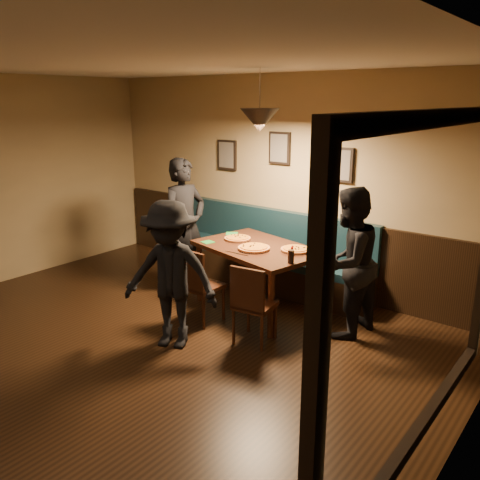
{
  "coord_description": "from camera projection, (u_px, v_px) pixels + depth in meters",
  "views": [
    {
      "loc": [
        3.67,
        -2.05,
        2.47
      ],
      "look_at": [
        0.37,
        2.15,
        0.95
      ],
      "focal_mm": 37.05,
      "sensor_mm": 36.0,
      "label": 1
    }
  ],
  "objects": [
    {
      "name": "floor",
      "position": [
        58.0,
        387.0,
        4.4
      ],
      "size": [
        7.0,
        7.0,
        0.0
      ],
      "primitive_type": "plane",
      "color": "black",
      "rests_on": "ground"
    },
    {
      "name": "ceiling",
      "position": [
        20.0,
        53.0,
        3.64
      ],
      "size": [
        7.0,
        7.0,
        0.0
      ],
      "primitive_type": "plane",
      "rotation": [
        3.14,
        0.0,
        0.0
      ],
      "color": "silver",
      "rests_on": "ground"
    },
    {
      "name": "wall_back",
      "position": [
        280.0,
        182.0,
        6.67
      ],
      "size": [
        6.0,
        0.0,
        6.0
      ],
      "primitive_type": "plane",
      "rotation": [
        1.57,
        0.0,
        0.0
      ],
      "color": "#8C704F",
      "rests_on": "ground"
    },
    {
      "name": "wall_right",
      "position": [
        404.0,
        345.0,
        2.24
      ],
      "size": [
        0.0,
        7.0,
        7.0
      ],
      "primitive_type": "plane",
      "rotation": [
        1.57,
        0.0,
        -1.57
      ],
      "color": "#8C704F",
      "rests_on": "ground"
    },
    {
      "name": "wainscot",
      "position": [
        278.0,
        246.0,
        6.89
      ],
      "size": [
        5.88,
        0.06,
        1.0
      ],
      "primitive_type": "cube",
      "color": "black",
      "rests_on": "ground"
    },
    {
      "name": "booth_bench",
      "position": [
        266.0,
        251.0,
        6.69
      ],
      "size": [
        3.0,
        0.6,
        1.0
      ],
      "primitive_type": null,
      "color": "#0F232D",
      "rests_on": "ground"
    },
    {
      "name": "window_frame",
      "position": [
        433.0,
        290.0,
        2.61
      ],
      "size": [
        0.06,
        2.56,
        1.86
      ],
      "primitive_type": "cube",
      "color": "black",
      "rests_on": "wall_right"
    },
    {
      "name": "window_glass",
      "position": [
        427.0,
        289.0,
        2.63
      ],
      "size": [
        0.0,
        2.4,
        2.4
      ],
      "primitive_type": "plane",
      "rotation": [
        1.57,
        0.0,
        -1.57
      ],
      "color": "black",
      "rests_on": "wall_right"
    },
    {
      "name": "picture_left",
      "position": [
        227.0,
        155.0,
        7.1
      ],
      "size": [
        0.32,
        0.04,
        0.42
      ],
      "primitive_type": "cube",
      "color": "black",
      "rests_on": "wall_back"
    },
    {
      "name": "picture_center",
      "position": [
        280.0,
        148.0,
        6.52
      ],
      "size": [
        0.32,
        0.04,
        0.42
      ],
      "primitive_type": "cube",
      "color": "black",
      "rests_on": "wall_back"
    },
    {
      "name": "picture_right",
      "position": [
        341.0,
        165.0,
        6.03
      ],
      "size": [
        0.32,
        0.04,
        0.42
      ],
      "primitive_type": "cube",
      "color": "black",
      "rests_on": "wall_back"
    },
    {
      "name": "pendant_lamp",
      "position": [
        260.0,
        120.0,
        5.45
      ],
      "size": [
        0.44,
        0.44,
        0.25
      ],
      "primitive_type": "cone",
      "rotation": [
        3.14,
        0.0,
        0.0
      ],
      "color": "black",
      "rests_on": "ceiling"
    },
    {
      "name": "dining_table",
      "position": [
        258.0,
        278.0,
        5.96
      ],
      "size": [
        1.65,
        1.25,
        0.79
      ],
      "primitive_type": "cube",
      "rotation": [
        0.0,
        0.0,
        -0.22
      ],
      "color": "black",
      "rests_on": "floor"
    },
    {
      "name": "chair_near_left",
      "position": [
        203.0,
        285.0,
        5.63
      ],
      "size": [
        0.4,
        0.4,
        0.88
      ],
      "primitive_type": null,
      "rotation": [
        0.0,
        0.0,
        -0.02
      ],
      "color": "black",
      "rests_on": "floor"
    },
    {
      "name": "chair_near_right",
      "position": [
        255.0,
        303.0,
        5.14
      ],
      "size": [
        0.44,
        0.44,
        0.86
      ],
      "primitive_type": null,
      "rotation": [
        0.0,
        0.0,
        0.16
      ],
      "color": "#32180E",
      "rests_on": "floor"
    },
    {
      "name": "diner_left",
      "position": [
        185.0,
        226.0,
        6.46
      ],
      "size": [
        0.49,
        0.69,
        1.76
      ],
      "primitive_type": "imported",
      "rotation": [
        0.0,
        0.0,
        1.45
      ],
      "color": "black",
      "rests_on": "floor"
    },
    {
      "name": "diner_right",
      "position": [
        348.0,
        263.0,
        5.21
      ],
      "size": [
        0.72,
        0.86,
        1.62
      ],
      "primitive_type": "imported",
      "rotation": [
        0.0,
        0.0,
        -1.71
      ],
      "color": "black",
      "rests_on": "floor"
    },
    {
      "name": "diner_front",
      "position": [
        170.0,
        275.0,
        4.97
      ],
      "size": [
        1.13,
        0.91,
        1.53
      ],
      "primitive_type": "imported",
      "rotation": [
        0.0,
        0.0,
        0.4
      ],
      "color": "black",
      "rests_on": "floor"
    },
    {
      "name": "pizza_a",
      "position": [
        238.0,
        238.0,
        6.13
      ],
      "size": [
        0.41,
        0.41,
        0.04
      ],
      "primitive_type": "cylinder",
      "rotation": [
        0.0,
        0.0,
        -0.29
      ],
      "color": "#C07324",
      "rests_on": "dining_table"
    },
    {
      "name": "pizza_b",
      "position": [
        254.0,
        248.0,
        5.72
      ],
      "size": [
        0.47,
        0.47,
        0.04
      ],
      "primitive_type": "cylinder",
      "rotation": [
        0.0,
        0.0,
        -0.33
      ],
      "color": "orange",
      "rests_on": "dining_table"
    },
    {
      "name": "pizza_c",
      "position": [
        295.0,
        249.0,
        5.67
      ],
      "size": [
        0.38,
        0.38,
        0.04
      ],
      "primitive_type": "cylinder",
      "rotation": [
        0.0,
        0.0,
        0.16
      ],
      "color": "gold",
      "rests_on": "dining_table"
    },
    {
      "name": "soda_glass",
      "position": [
        291.0,
        257.0,
        5.24
      ],
      "size": [
        0.08,
        0.08,
        0.14
      ],
      "primitive_type": "cylinder",
      "rotation": [
        0.0,
        0.0,
        -0.25
      ],
      "color": "black",
      "rests_on": "dining_table"
    },
    {
      "name": "tabasco_bottle",
      "position": [
        292.0,
        250.0,
        5.49
      ],
      "size": [
        0.04,
        0.04,
        0.12
      ],
      "primitive_type": "cylinder",
      "rotation": [
        0.0,
        0.0,
        0.31
      ],
      "color": "#9C0C05",
      "rests_on": "dining_table"
    },
    {
      "name": "napkin_a",
      "position": [
        232.0,
        234.0,
        6.4
      ],
      "size": [
        0.21,
        0.21,
        0.01
      ],
      "primitive_type": "cube",
      "rotation": [
        0.0,
        0.0,
        0.64
      ],
      "color": "#207A2C",
      "rests_on": "dining_table"
    },
    {
      "name": "napkin_b",
      "position": [
        208.0,
        242.0,
        6.02
      ],
      "size": [
        0.16,
        0.16,
        0.01
      ],
      "primitive_type": "cube",
      "rotation": [
        0.0,
        0.0,
        -0.25
      ],
      "color": "#1C6C22",
      "rests_on": "dining_table"
    },
    {
      "name": "cutlery_set",
      "position": [
        237.0,
        253.0,
        5.58
      ],
      "size": [
        0.18,
        0.03,
        0.0
      ],
      "primitive_type": "cube",
      "rotation": [
        0.0,
        0.0,
        1.63
      ],
      "color": "silver",
      "rests_on": "dining_table"
    }
  ]
}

